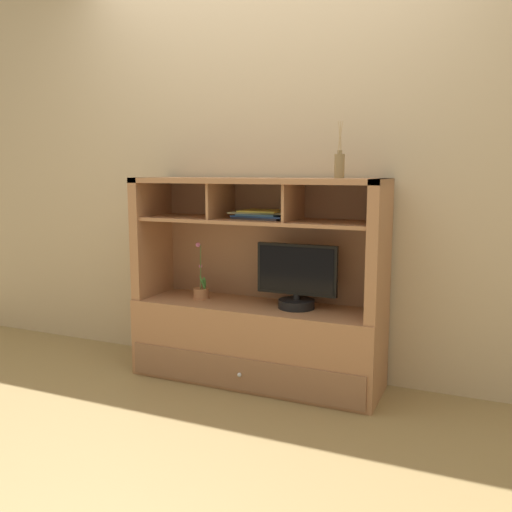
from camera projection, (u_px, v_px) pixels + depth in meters
name	position (u px, v px, depth m)	size (l,w,h in m)	color
floor_plane	(256.00, 381.00, 3.27)	(6.00, 6.00, 0.02)	olive
back_wall	(272.00, 142.00, 3.28)	(6.00, 0.02, 2.80)	tan
media_console	(257.00, 317.00, 3.22)	(1.47, 0.45, 1.19)	#A4704B
tv_monitor	(297.00, 281.00, 3.09)	(0.47, 0.21, 0.37)	black
potted_orchid	(201.00, 291.00, 3.34)	(0.11, 0.11, 0.34)	#A96E49
magazine_stack_left	(262.00, 215.00, 3.14)	(0.37, 0.25, 0.05)	#3D3C4A
diffuser_bottle	(339.00, 165.00, 2.90)	(0.05, 0.05, 0.30)	olive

